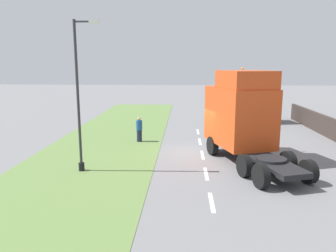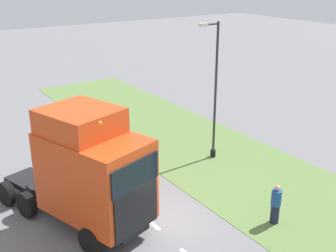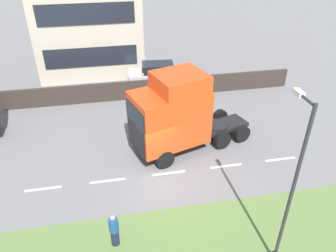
% 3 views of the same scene
% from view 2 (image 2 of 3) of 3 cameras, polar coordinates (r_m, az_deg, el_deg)
% --- Properties ---
extents(ground_plane, '(120.00, 120.00, 0.00)m').
position_cam_2_polar(ground_plane, '(16.61, -1.57, -13.55)').
color(ground_plane, slate).
rests_on(ground_plane, ground).
extents(grass_verge, '(7.00, 44.00, 0.01)m').
position_cam_2_polar(grass_verge, '(20.00, 13.21, -7.77)').
color(grass_verge, '#607F42').
rests_on(grass_verge, ground).
extents(lane_markings, '(0.16, 14.60, 0.00)m').
position_cam_2_polar(lane_markings, '(17.11, -2.86, -12.44)').
color(lane_markings, white).
rests_on(lane_markings, ground).
extents(lorry_cab, '(4.45, 7.49, 4.85)m').
position_cam_2_polar(lorry_cab, '(15.70, -10.59, -6.07)').
color(lorry_cab, black).
rests_on(lorry_cab, ground).
extents(lamp_post, '(1.26, 0.28, 6.99)m').
position_cam_2_polar(lamp_post, '(21.14, 6.22, 3.96)').
color(lamp_post, black).
rests_on(lamp_post, ground).
extents(pedestrian, '(0.39, 0.39, 1.63)m').
position_cam_2_polar(pedestrian, '(16.96, 14.37, -10.30)').
color(pedestrian, '#1E233D').
rests_on(pedestrian, ground).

